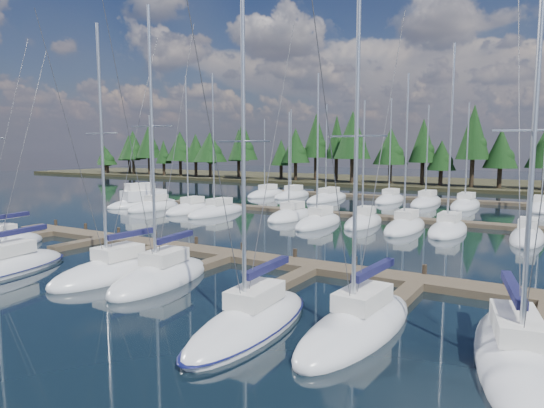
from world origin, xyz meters
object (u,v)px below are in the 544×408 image
Objects in this scene: front_sailboat_3 at (161,277)px; front_sailboat_1 at (3,268)px; front_sailboat_5 at (358,326)px; front_sailboat_6 at (517,360)px; front_sailboat_2 at (113,271)px; front_sailboat_4 at (250,323)px; main_dock at (228,257)px; motor_yacht_left at (144,202)px.

front_sailboat_1 is at bearing -160.71° from front_sailboat_3.
front_sailboat_5 is 5.59m from front_sailboat_6.
front_sailboat_1 is at bearing -155.89° from front_sailboat_2.
front_sailboat_2 is at bearing 176.71° from front_sailboat_5.
front_sailboat_3 reaches higher than front_sailboat_6.
front_sailboat_1 is 0.93× the size of front_sailboat_3.
front_sailboat_4 is (11.07, -2.73, -0.01)m from front_sailboat_2.
front_sailboat_5 is (11.64, -7.33, 0.09)m from main_dock.
motor_yacht_left is (-23.18, 24.79, 0.22)m from front_sailboat_2.
main_dock is at bearing 130.45° from front_sailboat_4.
main_dock is 7.24m from front_sailboat_2.
front_sailboat_5 is at bearing -6.58° from front_sailboat_3.
front_sailboat_4 is 43.94m from motor_yacht_left.
front_sailboat_6 reaches higher than front_sailboat_4.
motor_yacht_left is (-17.03, 27.55, 0.23)m from front_sailboat_1.
front_sailboat_1 is at bearing -179.92° from front_sailboat_4.
motor_yacht_left is at bearing 133.08° from front_sailboat_2.
front_sailboat_2 reaches higher than front_sailboat_4.
front_sailboat_3 is (-0.09, -5.98, 0.10)m from main_dock.
front_sailboat_5 is at bearing 178.30° from front_sailboat_6.
front_sailboat_1 reaches higher than main_dock.
front_sailboat_1 is 21.11m from front_sailboat_5.
front_sailboat_5 is 0.99× the size of front_sailboat_6.
front_sailboat_2 is 1.07× the size of front_sailboat_4.
front_sailboat_1 is 26.66m from front_sailboat_6.
front_sailboat_6 is 50.70m from motor_yacht_left.
front_sailboat_4 is (7.85, -9.20, 0.08)m from main_dock.
front_sailboat_4 is at bearing -22.14° from front_sailboat_3.
front_sailboat_2 is 1.46× the size of motor_yacht_left.
front_sailboat_6 is at bearing 3.73° from front_sailboat_1.
front_sailboat_2 is at bearing -116.49° from main_dock.
front_sailboat_6 reaches higher than motor_yacht_left.
front_sailboat_1 reaches higher than front_sailboat_5.
motor_yacht_left is (-43.63, 25.81, 0.23)m from front_sailboat_6.
main_dock is 3.03× the size of front_sailboat_2.
motor_yacht_left is at bearing 145.25° from main_dock.
main_dock is 3.13× the size of front_sailboat_6.
front_sailboat_3 reaches higher than front_sailboat_4.
front_sailboat_6 is (9.38, 1.71, 0.00)m from front_sailboat_4.
main_dock is 5.98m from front_sailboat_3.
main_dock is 32.14m from motor_yacht_left.
front_sailboat_2 reaches higher than front_sailboat_6.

